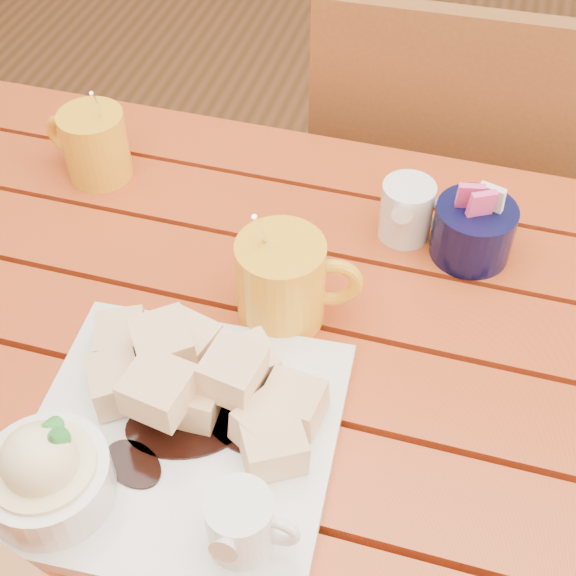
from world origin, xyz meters
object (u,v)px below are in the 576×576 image
(coffee_mug_right, at_px, (284,281))
(table, at_px, (242,410))
(chair_far, at_px, (444,199))
(coffee_mug_left, at_px, (94,144))
(dessert_plate, at_px, (156,436))

(coffee_mug_right, bearing_deg, table, -132.01)
(table, height_order, chair_far, chair_far)
(table, xyz_separation_m, coffee_mug_left, (-0.27, 0.24, 0.16))
(table, distance_m, coffee_mug_left, 0.39)
(table, height_order, dessert_plate, dessert_plate)
(dessert_plate, xyz_separation_m, chair_far, (0.20, 0.74, -0.27))
(dessert_plate, bearing_deg, chair_far, 75.10)
(table, height_order, coffee_mug_right, coffee_mug_right)
(table, bearing_deg, dessert_plate, -102.47)
(dessert_plate, bearing_deg, coffee_mug_left, 122.53)
(coffee_mug_left, bearing_deg, chair_far, 50.30)
(dessert_plate, distance_m, coffee_mug_left, 0.45)
(table, distance_m, chair_far, 0.63)
(table, distance_m, dessert_plate, 0.20)
(dessert_plate, bearing_deg, table, 77.53)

